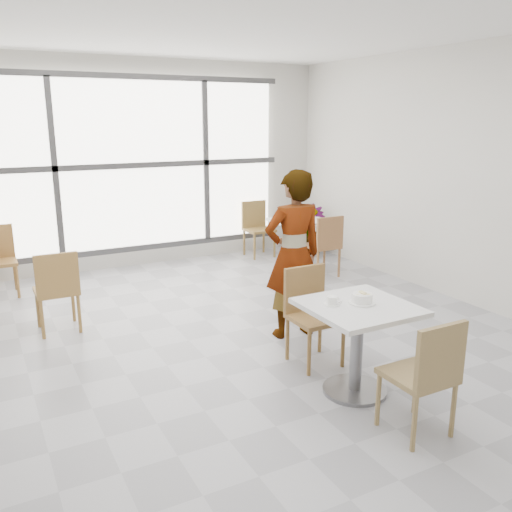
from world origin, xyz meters
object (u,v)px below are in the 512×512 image
chair_far (311,308)px  plant_right (311,229)px  bg_chair_left_near (57,286)px  bg_chair_right_far (257,225)px  chair_near (427,371)px  coffee_cup (332,301)px  person (293,255)px  main_table (357,332)px  oatmeal_bowl (362,298)px  bg_table_right (299,238)px  bg_chair_right_near (325,242)px

chair_far → plant_right: chair_far is taller
bg_chair_left_near → bg_chair_right_far: 3.84m
chair_near → bg_chair_right_far: same height
coffee_cup → bg_chair_right_far: (1.59, 4.25, -0.28)m
person → bg_chair_left_near: size_ratio=1.95×
chair_near → bg_chair_left_near: 3.71m
person → bg_chair_right_far: 3.35m
coffee_cup → plant_right: (2.43, 3.94, -0.38)m
main_table → chair_far: chair_far is taller
oatmeal_bowl → bg_table_right: (1.48, 3.25, -0.31)m
bg_chair_left_near → bg_chair_right_near: same height
oatmeal_bowl → plant_right: oatmeal_bowl is taller
chair_far → person: size_ratio=0.51×
coffee_cup → bg_chair_right_far: 4.54m
main_table → bg_chair_left_near: (-1.92, 2.43, -0.02)m
oatmeal_bowl → coffee_cup: size_ratio=1.32×
bg_chair_right_near → bg_chair_right_far: 1.56m
main_table → coffee_cup: size_ratio=5.03×
chair_far → bg_chair_right_far: (1.41, 3.67, 0.00)m
main_table → chair_near: 0.73m
chair_near → bg_chair_left_near: (-1.94, 3.16, 0.00)m
oatmeal_bowl → bg_chair_right_near: (1.62, 2.79, -0.29)m
chair_near → bg_chair_right_far: size_ratio=1.00×
plant_right → bg_table_right: bearing=-133.0°
main_table → bg_table_right: (1.53, 3.27, -0.04)m
bg_table_right → bg_chair_left_near: bg_chair_left_near is taller
oatmeal_bowl → main_table: bearing=-160.3°
oatmeal_bowl → coffee_cup: (-0.22, 0.09, -0.01)m
main_table → bg_chair_right_near: bearing=59.4°
main_table → bg_chair_left_near: bg_chair_left_near is taller
chair_near → person: size_ratio=0.51×
bg_chair_right_near → bg_chair_right_far: bearing=-80.9°
chair_near → person: (0.16, 1.99, 0.35)m
oatmeal_bowl → bg_chair_left_near: size_ratio=0.24×
oatmeal_bowl → bg_chair_left_near: bg_chair_left_near is taller
bg_table_right → plant_right: size_ratio=0.94×
main_table → plant_right: size_ratio=1.00×
bg_chair_left_near → main_table: bearing=128.3°
chair_near → person: bearing=-94.6°
plant_right → main_table: bearing=-119.1°
bg_chair_right_near → person: bearing=46.2°
oatmeal_bowl → bg_chair_right_far: (1.37, 4.33, -0.29)m
chair_near → bg_chair_left_near: bearing=-58.5°
main_table → person: (0.18, 1.26, 0.32)m
chair_far → bg_chair_left_near: size_ratio=1.00×
oatmeal_bowl → bg_chair_right_far: 4.56m
oatmeal_bowl → bg_chair_left_near: bearing=129.0°
oatmeal_bowl → bg_chair_right_far: bg_chair_right_far is taller
person → plant_right: 3.50m
person → bg_chair_right_near: 2.17m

